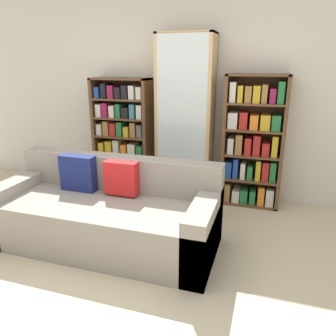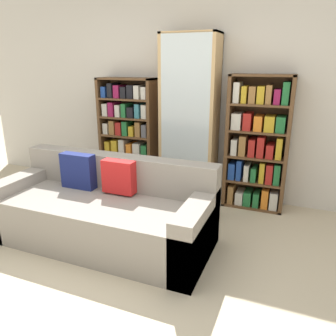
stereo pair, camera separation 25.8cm
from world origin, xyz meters
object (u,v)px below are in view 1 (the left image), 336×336
(couch, at_px, (107,214))
(wine_bottle, at_px, (213,203))
(display_cabinet, at_px, (185,120))
(bookshelf_left, at_px, (123,137))
(bookshelf_right, at_px, (253,144))

(couch, relative_size, wine_bottle, 5.33)
(couch, distance_m, display_cabinet, 1.60)
(couch, xyz_separation_m, wine_bottle, (0.88, 0.88, -0.13))
(couch, bearing_deg, wine_bottle, 44.92)
(display_cabinet, bearing_deg, bookshelf_left, 178.98)
(bookshelf_right, distance_m, wine_bottle, 0.86)
(bookshelf_right, xyz_separation_m, wine_bottle, (-0.37, -0.51, -0.60))
(display_cabinet, height_order, wine_bottle, display_cabinet)
(couch, height_order, bookshelf_right, bookshelf_right)
(couch, xyz_separation_m, bookshelf_left, (-0.45, 1.38, 0.45))
(couch, xyz_separation_m, display_cabinet, (0.41, 1.37, 0.71))
(display_cabinet, relative_size, bookshelf_right, 1.29)
(bookshelf_left, distance_m, bookshelf_right, 1.70)
(display_cabinet, xyz_separation_m, bookshelf_right, (0.84, 0.02, -0.24))
(couch, relative_size, bookshelf_left, 1.40)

